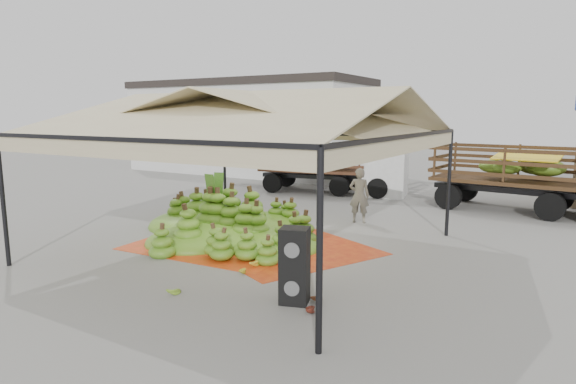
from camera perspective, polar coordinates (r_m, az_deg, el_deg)
The scene contains 17 objects.
ground at distance 12.55m, azimuth -4.33°, elevation -6.74°, with size 90.00×90.00×0.00m, color slate.
canopy_tent at distance 12.07m, azimuth -4.52°, elevation 8.50°, with size 8.10×8.10×4.00m.
building_white at distance 29.28m, azimuth -4.65°, elevation 7.75°, with size 14.30×6.30×5.40m.
tarp_left at distance 13.38m, azimuth -7.23°, elevation -5.75°, with size 4.32×4.11×0.01m, color red.
tarp_right at distance 12.45m, azimuth 0.17°, elevation -6.82°, with size 3.60×3.78×0.01m, color #CE5013.
banana_heap at distance 13.65m, azimuth -7.00°, elevation -2.58°, with size 6.26×5.14×1.34m, color #437919.
hand_yellow_a at distance 11.16m, azimuth -4.41°, elevation -8.23°, with size 0.45×0.37×0.21m, color gold.
hand_yellow_b at distance 10.66m, azimuth -5.83°, elevation -9.20°, with size 0.38×0.31×0.17m, color gold.
hand_red_a at distance 9.19m, azimuth 2.98°, elevation -12.10°, with size 0.46×0.38×0.21m, color #612D16.
hand_red_b at distance 8.65m, azimuth 2.07°, elevation -13.57°, with size 0.41×0.34×0.19m, color #561813.
hand_green at distance 9.79m, azimuth -13.50°, elevation -11.10°, with size 0.39×0.32×0.18m, color #547A19.
hanging_bunches at distance 11.07m, azimuth -6.39°, elevation 4.89°, with size 1.74×0.24×0.20m.
speaker_stack at distance 8.88m, azimuth 0.79°, elevation -8.73°, with size 0.62×0.58×1.42m.
banana_leaves at distance 13.65m, azimuth -7.33°, elevation -5.48°, with size 0.96×1.36×3.70m, color #36681B, non-canonical shape.
vendor at distance 15.49m, azimuth 8.44°, elevation -0.41°, with size 0.64×0.42×1.77m, color gray.
truck_left at distance 21.32m, azimuth 6.05°, elevation 3.51°, with size 6.66×3.41×2.18m.
truck_right at distance 18.76m, azimuth 28.45°, elevation 2.06°, with size 7.15×3.03×2.39m.
Camera 1 is at (6.97, -9.85, 3.44)m, focal length 30.00 mm.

